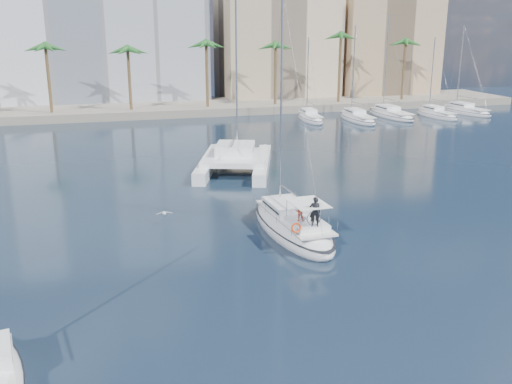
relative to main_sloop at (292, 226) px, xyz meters
name	(u,v)px	position (x,y,z in m)	size (l,w,h in m)	color
ground	(277,257)	(-2.23, -3.61, -0.52)	(160.00, 160.00, 0.00)	black
quay	(161,109)	(-2.23, 57.39, 0.08)	(120.00, 14.00, 1.20)	gray
building_modern	(76,21)	(-14.23, 69.39, 13.48)	(42.00, 16.00, 28.00)	silver
building_beige	(276,44)	(19.77, 66.39, 9.48)	(20.00, 14.00, 20.00)	beige
building_tan_right	(383,49)	(39.77, 64.39, 8.48)	(18.00, 12.00, 18.00)	tan
palm_centre	(161,47)	(-2.23, 53.39, 9.76)	(3.60, 3.60, 12.30)	brown
palm_right	(371,45)	(31.77, 53.39, 9.76)	(3.60, 3.60, 12.30)	brown
main_sloop	(292,226)	(0.00, 0.00, 0.00)	(4.12, 11.17, 16.32)	white
catamaran	(235,158)	(0.43, 17.90, 0.65)	(10.18, 14.17, 18.55)	white
seagull	(164,213)	(-8.02, 3.74, 0.39)	(1.13, 0.48, 0.21)	silver
moored_yacht_a	(310,121)	(17.77, 43.39, -0.52)	(2.72, 9.35, 11.90)	white
moored_yacht_b	(357,121)	(24.27, 41.39, -0.52)	(3.14, 10.78, 13.72)	white
moored_yacht_c	(391,117)	(30.77, 43.39, -0.52)	(3.55, 12.21, 15.54)	white
moored_yacht_d	(436,117)	(37.27, 41.39, -0.52)	(2.72, 9.35, 11.90)	white
moored_yacht_e	(466,113)	(43.77, 43.39, -0.52)	(3.14, 10.78, 13.72)	white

